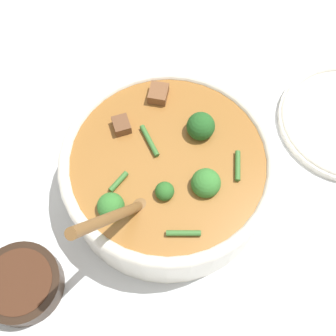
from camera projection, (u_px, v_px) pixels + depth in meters
ground_plane at (168, 185)px, 0.63m from camera, size 4.00×4.00×0.00m
stew_bowl at (168, 170)px, 0.58m from camera, size 0.31×0.29×0.24m
condiment_bowl at (21, 283)px, 0.55m from camera, size 0.11×0.11×0.03m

